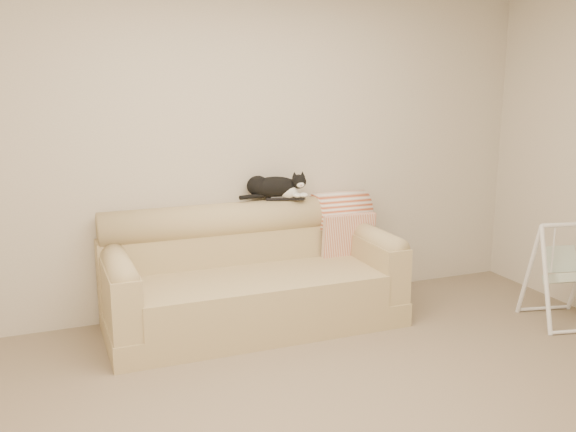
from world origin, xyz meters
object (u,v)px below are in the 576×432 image
object	(u,v)px
remote_a	(277,198)
tuxedo_cat	(275,187)
remote_b	(294,198)
baby_swing	(564,272)
sofa	(251,279)

from	to	relation	value
remote_a	tuxedo_cat	distance (m)	0.10
remote_a	remote_b	distance (m)	0.14
remote_a	baby_swing	size ratio (longest dim) A/B	0.24
tuxedo_cat	sofa	bearing A→B (deg)	-138.62
remote_a	remote_b	world-z (taller)	remote_a
sofa	remote_a	bearing A→B (deg)	37.63
sofa	remote_a	xyz separation A→B (m)	(0.30, 0.23, 0.56)
sofa	tuxedo_cat	xyz separation A→B (m)	(0.29, 0.26, 0.65)
sofa	tuxedo_cat	size ratio (longest dim) A/B	4.00
sofa	remote_b	size ratio (longest dim) A/B	13.16
remote_a	tuxedo_cat	xyz separation A→B (m)	(-0.01, 0.02, 0.09)
remote_a	remote_b	xyz separation A→B (m)	(0.13, -0.04, -0.00)
sofa	tuxedo_cat	distance (m)	0.76
remote_a	baby_swing	distance (m)	2.28
baby_swing	sofa	bearing A→B (deg)	158.79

